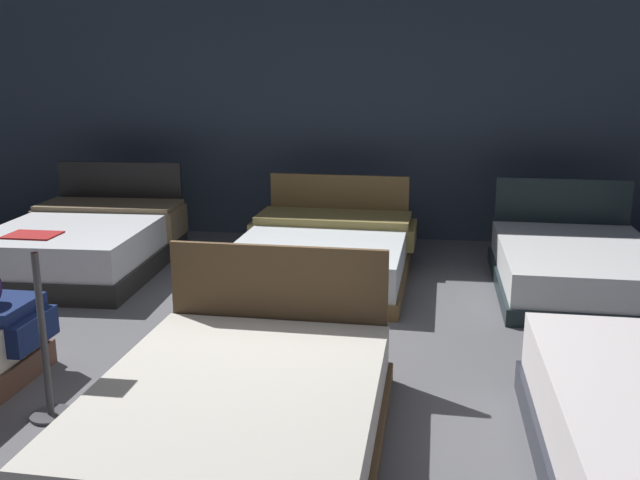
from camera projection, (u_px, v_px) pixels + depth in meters
ground_plane at (283, 354)px, 4.99m from camera, size 18.00×18.00×0.02m
showroom_back_wall at (341, 89)px, 8.00m from camera, size 18.00×0.06×3.50m
bed_1 at (240, 411)px, 3.72m from camera, size 1.58×2.01×0.88m
bed_3 at (86, 244)px, 6.95m from camera, size 1.61×2.19×0.96m
bed_4 at (324, 255)px, 6.68m from camera, size 1.71×2.08×0.87m
bed_5 at (577, 268)px, 6.30m from camera, size 1.47×2.06×0.89m
price_sign at (44, 348)px, 3.97m from camera, size 0.28×0.24×1.10m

